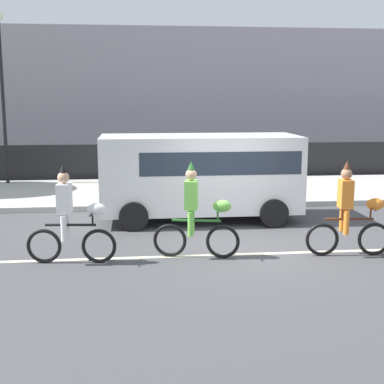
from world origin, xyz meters
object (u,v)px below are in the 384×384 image
Objects in this scene: parade_cyclist_orange at (350,215)px; street_lamp_post at (1,72)px; parade_cyclist_lime at (197,216)px; parked_van_white at (203,171)px; parade_cyclist_zebra at (71,220)px.

street_lamp_post is (-8.71, 9.28, 3.15)m from parade_cyclist_orange.
parked_van_white reaches higher than parade_cyclist_lime.
parked_van_white is at bearing -43.05° from street_lamp_post.
parade_cyclist_lime is 3.05m from parade_cyclist_orange.
street_lamp_post is (-3.25, 9.19, 3.15)m from parade_cyclist_zebra.
parade_cyclist_zebra and parade_cyclist_orange have the same top height.
street_lamp_post is at bearing 109.50° from parade_cyclist_zebra.
street_lamp_post is at bearing 136.95° from parked_van_white.
parade_cyclist_orange is at bearing -54.32° from parked_van_white.
parade_cyclist_orange is at bearing -1.00° from parade_cyclist_zebra.
parade_cyclist_lime is at bearing 2.48° from parade_cyclist_zebra.
parade_cyclist_orange is at bearing -46.84° from street_lamp_post.
parked_van_white is at bearing 49.10° from parade_cyclist_zebra.
parade_cyclist_zebra is 2.41m from parade_cyclist_lime.
parade_cyclist_zebra is 10.24m from street_lamp_post.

